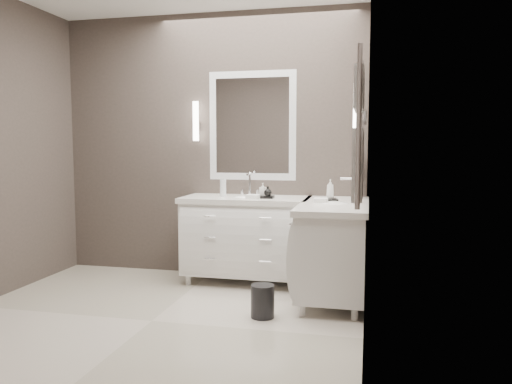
% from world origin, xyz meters
% --- Properties ---
extents(floor, '(3.20, 3.00, 0.01)m').
position_xyz_m(floor, '(0.00, 0.00, -0.01)').
color(floor, beige).
rests_on(floor, ground).
extents(wall_back, '(3.20, 0.01, 2.70)m').
position_xyz_m(wall_back, '(0.00, 1.50, 1.35)').
color(wall_back, '#413834').
rests_on(wall_back, floor).
extents(wall_front, '(3.20, 0.01, 2.70)m').
position_xyz_m(wall_front, '(0.00, -1.50, 1.35)').
color(wall_front, '#413834').
rests_on(wall_front, floor).
extents(wall_right, '(0.01, 3.00, 2.70)m').
position_xyz_m(wall_right, '(1.60, 0.00, 1.35)').
color(wall_right, '#413834').
rests_on(wall_right, floor).
extents(vanity_back, '(1.24, 0.59, 0.97)m').
position_xyz_m(vanity_back, '(0.45, 1.23, 0.49)').
color(vanity_back, white).
rests_on(vanity_back, floor).
extents(vanity_right, '(0.59, 1.24, 0.97)m').
position_xyz_m(vanity_right, '(1.33, 0.90, 0.49)').
color(vanity_right, white).
rests_on(vanity_right, floor).
extents(mirror_back, '(0.90, 0.02, 1.10)m').
position_xyz_m(mirror_back, '(0.45, 1.49, 1.55)').
color(mirror_back, white).
rests_on(mirror_back, wall_back).
extents(mirror_right, '(0.02, 0.90, 1.10)m').
position_xyz_m(mirror_right, '(1.59, 0.80, 1.55)').
color(mirror_right, white).
rests_on(mirror_right, wall_right).
extents(sconce_back, '(0.06, 0.06, 0.40)m').
position_xyz_m(sconce_back, '(-0.13, 1.43, 1.59)').
color(sconce_back, white).
rests_on(sconce_back, wall_back).
extents(sconce_right, '(0.06, 0.06, 0.40)m').
position_xyz_m(sconce_right, '(1.53, 0.22, 1.59)').
color(sconce_right, white).
rests_on(sconce_right, wall_right).
extents(towel_bar_corner, '(0.03, 0.22, 0.30)m').
position_xyz_m(towel_bar_corner, '(1.54, 1.36, 1.12)').
color(towel_bar_corner, white).
rests_on(towel_bar_corner, wall_right).
extents(towel_ladder, '(0.06, 0.58, 0.90)m').
position_xyz_m(towel_ladder, '(1.55, -0.40, 1.39)').
color(towel_ladder, white).
rests_on(towel_ladder, wall_right).
extents(waste_bin, '(0.24, 0.24, 0.26)m').
position_xyz_m(waste_bin, '(0.82, 0.27, 0.13)').
color(waste_bin, black).
rests_on(waste_bin, floor).
extents(amenity_tray_back, '(0.16, 0.12, 0.02)m').
position_xyz_m(amenity_tray_back, '(0.66, 1.17, 0.86)').
color(amenity_tray_back, black).
rests_on(amenity_tray_back, vanity_back).
extents(amenity_tray_right, '(0.16, 0.19, 0.02)m').
position_xyz_m(amenity_tray_right, '(1.28, 1.03, 0.86)').
color(amenity_tray_right, black).
rests_on(amenity_tray_right, vanity_right).
extents(water_bottle, '(0.08, 0.08, 0.17)m').
position_xyz_m(water_bottle, '(0.22, 1.22, 0.94)').
color(water_bottle, silver).
rests_on(water_bottle, vanity_back).
extents(soap_bottle_a, '(0.06, 0.06, 0.12)m').
position_xyz_m(soap_bottle_a, '(0.63, 1.19, 0.93)').
color(soap_bottle_a, white).
rests_on(soap_bottle_a, amenity_tray_back).
extents(soap_bottle_b, '(0.09, 0.09, 0.09)m').
position_xyz_m(soap_bottle_b, '(0.69, 1.14, 0.92)').
color(soap_bottle_b, black).
rests_on(soap_bottle_b, amenity_tray_back).
extents(soap_bottle_c, '(0.07, 0.07, 0.18)m').
position_xyz_m(soap_bottle_c, '(1.28, 1.03, 0.96)').
color(soap_bottle_c, white).
rests_on(soap_bottle_c, amenity_tray_right).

